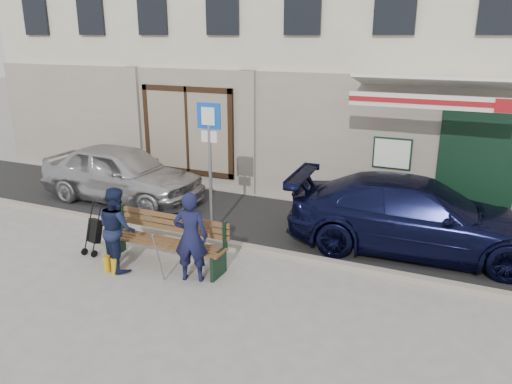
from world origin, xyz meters
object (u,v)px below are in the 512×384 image
Objects in this scene: car_silver at (122,173)px; car_navy at (417,216)px; bench at (163,241)px; stroller at (94,232)px; parking_sign at (210,148)px; woman at (117,228)px; man at (191,237)px.

car_navy is at bearing -89.60° from car_silver.
bench is 2.47× the size of stroller.
parking_sign is 1.16× the size of bench.
man is at bearing -143.14° from woman.
parking_sign reaches higher than woman.
parking_sign is at bearing 98.83° from car_navy.
car_silver is 3.94m from woman.
car_silver is 2.69× the size of man.
parking_sign is 2.47m from woman.
parking_sign reaches higher than bench.
woman is (-4.78, -3.00, 0.04)m from car_navy.
bench is (-4.12, -2.57, -0.26)m from car_navy.
parking_sign is 2.16m from bench.
car_navy is at bearing 31.92° from bench.
bench is at bearing -94.54° from parking_sign.
car_silver is 2.81× the size of woman.
man reaches higher than stroller.
stroller is at bearing 111.14° from car_navy.
car_silver is 4.08m from bench.
parking_sign is at bearing -88.05° from man.
bench is at bearing 16.13° from stroller.
car_silver is 0.86× the size of car_navy.
woman is at bearing 117.82° from car_navy.
car_silver reaches higher than bench.
parking_sign reaches higher than man.
parking_sign is 1.83× the size of woman.
car_silver is at bearing 84.84° from car_navy.
bench is 0.91m from man.
woman is at bearing -140.89° from car_silver.
parking_sign is (-4.02, -0.94, 1.16)m from car_navy.
parking_sign is 2.78m from stroller.
stroller is (-1.50, -0.11, -0.03)m from bench.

